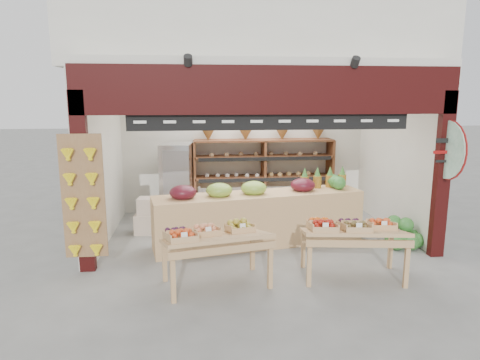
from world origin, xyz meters
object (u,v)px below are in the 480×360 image
object	(u,v)px
back_shelving	(264,162)
refrigerator	(177,182)
watermelon_pile	(404,236)
cardboard_stack	(161,220)
mid_counter	(258,217)
display_table_left	(208,236)
display_table_right	(349,229)

from	to	relation	value
back_shelving	refrigerator	size ratio (longest dim) A/B	1.93
refrigerator	watermelon_pile	size ratio (longest dim) A/B	2.28
cardboard_stack	back_shelving	bearing A→B (deg)	30.69
refrigerator	cardboard_stack	distance (m)	1.13
cardboard_stack	mid_counter	size ratio (longest dim) A/B	0.28
cardboard_stack	refrigerator	bearing A→B (deg)	72.91
back_shelving	cardboard_stack	size ratio (longest dim) A/B	3.00
mid_counter	display_table_left	xyz separation A→B (m)	(-0.93, -1.55, 0.20)
mid_counter	display_table_right	size ratio (longest dim) A/B	2.45
display_table_left	display_table_right	world-z (taller)	display_table_left
cardboard_stack	mid_counter	xyz separation A→B (m)	(1.75, -0.83, 0.25)
watermelon_pile	display_table_left	bearing A→B (deg)	-160.89
cardboard_stack	watermelon_pile	world-z (taller)	cardboard_stack
cardboard_stack	display_table_right	bearing A→B (deg)	-39.64
back_shelving	display_table_left	distance (m)	3.96
back_shelving	display_table_right	xyz separation A→B (m)	(0.63, -3.63, -0.43)
refrigerator	display_table_right	size ratio (longest dim) A/B	1.05
back_shelving	display_table_right	world-z (taller)	back_shelving
refrigerator	mid_counter	bearing A→B (deg)	-42.16
watermelon_pile	cardboard_stack	bearing A→B (deg)	164.31
cardboard_stack	display_table_left	size ratio (longest dim) A/B	0.66
refrigerator	cardboard_stack	world-z (taller)	refrigerator
back_shelving	cardboard_stack	bearing A→B (deg)	-149.31
cardboard_stack	mid_counter	world-z (taller)	mid_counter
mid_counter	watermelon_pile	world-z (taller)	mid_counter
display_table_right	display_table_left	bearing A→B (deg)	-178.57
refrigerator	display_table_right	world-z (taller)	refrigerator
refrigerator	mid_counter	distance (m)	2.32
display_table_left	display_table_right	bearing A→B (deg)	1.43
mid_counter	watermelon_pile	distance (m)	2.55
back_shelving	display_table_left	world-z (taller)	back_shelving
back_shelving	display_table_left	size ratio (longest dim) A/B	1.97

